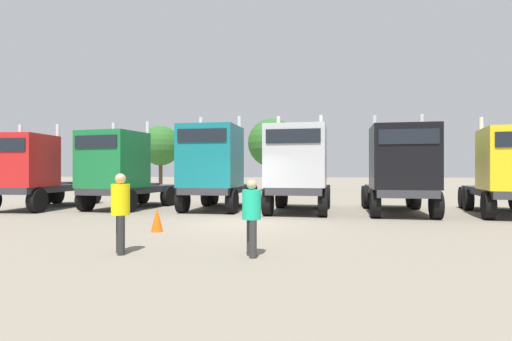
{
  "coord_description": "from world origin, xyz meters",
  "views": [
    {
      "loc": [
        2.56,
        -13.68,
        1.82
      ],
      "look_at": [
        -0.17,
        4.78,
        1.83
      ],
      "focal_mm": 28.31,
      "sensor_mm": 36.0,
      "label": 1
    }
  ],
  "objects_px": {
    "traffic_cone_near": "(157,220)",
    "semi_truck_teal": "(214,167)",
    "visitor_with_camera": "(252,212)",
    "semi_truck_silver": "(298,168)",
    "semi_truck_black": "(400,170)",
    "semi_truck_red": "(31,171)",
    "visitor_in_hivis": "(120,207)",
    "semi_truck_green": "(121,170)"
  },
  "relations": [
    {
      "from": "visitor_with_camera",
      "to": "traffic_cone_near",
      "type": "relative_size",
      "value": 2.27
    },
    {
      "from": "semi_truck_red",
      "to": "semi_truck_green",
      "type": "relative_size",
      "value": 1.03
    },
    {
      "from": "semi_truck_silver",
      "to": "visitor_in_hivis",
      "type": "bearing_deg",
      "value": -17.92
    },
    {
      "from": "visitor_with_camera",
      "to": "traffic_cone_near",
      "type": "bearing_deg",
      "value": -62.55
    },
    {
      "from": "visitor_in_hivis",
      "to": "traffic_cone_near",
      "type": "distance_m",
      "value": 3.26
    },
    {
      "from": "visitor_in_hivis",
      "to": "visitor_with_camera",
      "type": "relative_size",
      "value": 1.08
    },
    {
      "from": "semi_truck_green",
      "to": "visitor_with_camera",
      "type": "xyz_separation_m",
      "value": [
        7.65,
        -9.27,
        -0.93
      ]
    },
    {
      "from": "semi_truck_green",
      "to": "traffic_cone_near",
      "type": "relative_size",
      "value": 8.52
    },
    {
      "from": "semi_truck_silver",
      "to": "semi_truck_red",
      "type": "bearing_deg",
      "value": -85.27
    },
    {
      "from": "semi_truck_black",
      "to": "visitor_in_hivis",
      "type": "relative_size",
      "value": 3.67
    },
    {
      "from": "semi_truck_red",
      "to": "visitor_in_hivis",
      "type": "relative_size",
      "value": 3.6
    },
    {
      "from": "visitor_with_camera",
      "to": "traffic_cone_near",
      "type": "xyz_separation_m",
      "value": [
        -3.34,
        3.02,
        -0.58
      ]
    },
    {
      "from": "semi_truck_red",
      "to": "traffic_cone_near",
      "type": "relative_size",
      "value": 8.81
    },
    {
      "from": "visitor_in_hivis",
      "to": "traffic_cone_near",
      "type": "height_order",
      "value": "visitor_in_hivis"
    },
    {
      "from": "visitor_in_hivis",
      "to": "visitor_with_camera",
      "type": "distance_m",
      "value": 2.89
    },
    {
      "from": "visitor_in_hivis",
      "to": "traffic_cone_near",
      "type": "relative_size",
      "value": 2.45
    },
    {
      "from": "semi_truck_black",
      "to": "traffic_cone_near",
      "type": "xyz_separation_m",
      "value": [
        -8.1,
        -5.7,
        -1.51
      ]
    },
    {
      "from": "semi_truck_teal",
      "to": "visitor_with_camera",
      "type": "relative_size",
      "value": 3.61
    },
    {
      "from": "traffic_cone_near",
      "to": "visitor_with_camera",
      "type": "bearing_deg",
      "value": -42.19
    },
    {
      "from": "visitor_in_hivis",
      "to": "visitor_with_camera",
      "type": "height_order",
      "value": "visitor_in_hivis"
    },
    {
      "from": "semi_truck_teal",
      "to": "semi_truck_red",
      "type": "bearing_deg",
      "value": -81.86
    },
    {
      "from": "semi_truck_teal",
      "to": "semi_truck_black",
      "type": "xyz_separation_m",
      "value": [
        7.97,
        -0.65,
        -0.14
      ]
    },
    {
      "from": "semi_truck_black",
      "to": "visitor_in_hivis",
      "type": "height_order",
      "value": "semi_truck_black"
    },
    {
      "from": "semi_truck_silver",
      "to": "visitor_with_camera",
      "type": "xyz_separation_m",
      "value": [
        -0.59,
        -8.82,
        -1.0
      ]
    },
    {
      "from": "visitor_with_camera",
      "to": "semi_truck_red",
      "type": "bearing_deg",
      "value": -56.43
    },
    {
      "from": "semi_truck_teal",
      "to": "semi_truck_black",
      "type": "distance_m",
      "value": 8.0
    },
    {
      "from": "semi_truck_black",
      "to": "semi_truck_teal",
      "type": "bearing_deg",
      "value": -92.02
    },
    {
      "from": "semi_truck_silver",
      "to": "visitor_with_camera",
      "type": "height_order",
      "value": "semi_truck_silver"
    },
    {
      "from": "semi_truck_red",
      "to": "visitor_in_hivis",
      "type": "height_order",
      "value": "semi_truck_red"
    },
    {
      "from": "traffic_cone_near",
      "to": "semi_truck_red",
      "type": "bearing_deg",
      "value": 146.68
    },
    {
      "from": "semi_truck_red",
      "to": "semi_truck_black",
      "type": "distance_m",
      "value": 16.47
    },
    {
      "from": "semi_truck_teal",
      "to": "semi_truck_black",
      "type": "relative_size",
      "value": 0.91
    },
    {
      "from": "visitor_in_hivis",
      "to": "visitor_with_camera",
      "type": "xyz_separation_m",
      "value": [
        2.89,
        0.13,
        -0.08
      ]
    },
    {
      "from": "semi_truck_black",
      "to": "visitor_with_camera",
      "type": "bearing_deg",
      "value": -26.0
    },
    {
      "from": "traffic_cone_near",
      "to": "semi_truck_teal",
      "type": "bearing_deg",
      "value": 88.78
    },
    {
      "from": "semi_truck_green",
      "to": "semi_truck_black",
      "type": "height_order",
      "value": "semi_truck_black"
    },
    {
      "from": "semi_truck_black",
      "to": "traffic_cone_near",
      "type": "height_order",
      "value": "semi_truck_black"
    },
    {
      "from": "semi_truck_green",
      "to": "semi_truck_teal",
      "type": "relative_size",
      "value": 1.04
    },
    {
      "from": "semi_truck_black",
      "to": "visitor_with_camera",
      "type": "relative_size",
      "value": 3.95
    },
    {
      "from": "visitor_with_camera",
      "to": "semi_truck_black",
      "type": "bearing_deg",
      "value": -139.03
    },
    {
      "from": "semi_truck_silver",
      "to": "semi_truck_black",
      "type": "xyz_separation_m",
      "value": [
        4.17,
        -0.1,
        -0.07
      ]
    },
    {
      "from": "semi_truck_red",
      "to": "semi_truck_black",
      "type": "bearing_deg",
      "value": 87.81
    }
  ]
}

